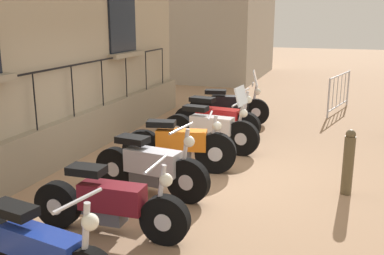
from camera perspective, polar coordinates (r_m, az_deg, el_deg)
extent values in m
plane|color=#9E7A5B|center=(7.69, 1.52, -5.91)|extent=(60.00, 60.00, 0.00)
cube|color=gray|center=(8.63, -14.84, -1.26)|extent=(0.20, 10.11, 0.82)
cube|color=gray|center=(10.28, -8.33, 9.21)|extent=(0.24, 1.39, 0.10)
cube|color=black|center=(8.36, -15.20, 7.63)|extent=(0.03, 8.49, 0.03)
cylinder|color=black|center=(7.58, -19.41, 3.09)|extent=(0.02, 0.02, 0.94)
cylinder|color=black|center=(8.43, -14.99, 4.47)|extent=(0.02, 0.02, 0.94)
cylinder|color=black|center=(9.31, -11.38, 5.58)|extent=(0.02, 0.02, 0.94)
cylinder|color=black|center=(10.24, -8.39, 6.48)|extent=(0.02, 0.02, 0.94)
cylinder|color=black|center=(11.18, -5.90, 7.21)|extent=(0.02, 0.02, 0.94)
cylinder|color=black|center=(12.15, -3.79, 7.82)|extent=(0.02, 0.02, 0.94)
cube|color=#1E389E|center=(4.72, -18.61, -13.97)|extent=(0.96, 0.43, 0.28)
cube|color=black|center=(4.87, -21.90, -9.71)|extent=(0.55, 0.34, 0.10)
cylinder|color=silver|center=(4.26, -13.46, -13.83)|extent=(0.17, 0.09, 0.76)
cylinder|color=silver|center=(4.13, -14.28, -9.02)|extent=(0.14, 0.60, 0.04)
sphere|color=white|center=(4.13, -12.89, -11.69)|extent=(0.16, 0.16, 0.16)
cylinder|color=black|center=(5.38, -3.47, -11.69)|extent=(0.61, 0.17, 0.61)
cylinder|color=silver|center=(5.38, -3.47, -11.69)|extent=(0.22, 0.18, 0.21)
cylinder|color=black|center=(6.01, -16.74, -9.40)|extent=(0.61, 0.17, 0.61)
cylinder|color=silver|center=(6.01, -16.74, -9.40)|extent=(0.22, 0.18, 0.21)
cube|color=maroon|center=(5.56, -10.13, -8.73)|extent=(0.81, 0.32, 0.33)
cube|color=#4C4C51|center=(5.69, -10.94, -10.74)|extent=(0.49, 0.25, 0.21)
cube|color=black|center=(5.60, -13.31, -5.30)|extent=(0.46, 0.28, 0.10)
cylinder|color=silver|center=(5.26, -4.04, -8.26)|extent=(0.16, 0.06, 0.69)
cylinder|color=silver|center=(5.15, -4.63, -4.68)|extent=(0.05, 0.65, 0.04)
sphere|color=white|center=(5.17, -3.34, -6.71)|extent=(0.16, 0.16, 0.16)
cylinder|color=silver|center=(5.93, -11.46, -10.83)|extent=(0.73, 0.10, 0.08)
cylinder|color=black|center=(6.46, -0.52, -6.84)|extent=(0.67, 0.22, 0.66)
cylinder|color=silver|center=(6.46, -0.52, -6.84)|extent=(0.25, 0.19, 0.23)
cylinder|color=black|center=(7.07, -9.73, -5.12)|extent=(0.67, 0.22, 0.66)
cylinder|color=silver|center=(7.07, -9.73, -5.12)|extent=(0.25, 0.19, 0.23)
cube|color=#B2B2BC|center=(6.65, -5.02, -4.30)|extent=(0.88, 0.42, 0.35)
cube|color=#4C4C51|center=(6.78, -5.70, -6.15)|extent=(0.53, 0.31, 0.23)
cube|color=black|center=(6.74, -7.59, -1.54)|extent=(0.50, 0.34, 0.10)
cylinder|color=silver|center=(6.35, -0.93, -3.51)|extent=(0.17, 0.08, 0.78)
cylinder|color=silver|center=(6.26, -1.35, -0.09)|extent=(0.12, 0.69, 0.04)
sphere|color=white|center=(6.26, -0.37, -1.81)|extent=(0.16, 0.16, 0.16)
cylinder|color=silver|center=(7.04, -6.06, -6.38)|extent=(0.76, 0.17, 0.08)
cylinder|color=black|center=(7.64, 3.02, -3.25)|extent=(0.73, 0.29, 0.71)
cylinder|color=silver|center=(7.64, 3.02, -3.25)|extent=(0.28, 0.22, 0.25)
cylinder|color=black|center=(7.84, -6.30, -2.85)|extent=(0.73, 0.29, 0.71)
cylinder|color=silver|center=(7.84, -6.30, -2.85)|extent=(0.28, 0.22, 0.25)
cube|color=orange|center=(7.65, -1.34, -1.57)|extent=(0.90, 0.44, 0.34)
cube|color=#4C4C51|center=(7.74, -2.06, -3.30)|extent=(0.55, 0.32, 0.25)
cube|color=black|center=(7.64, -3.95, 0.51)|extent=(0.52, 0.34, 0.10)
cylinder|color=silver|center=(7.55, 2.68, -0.88)|extent=(0.17, 0.09, 0.66)
cylinder|color=silver|center=(7.48, 2.32, 1.55)|extent=(0.16, 0.62, 0.04)
sphere|color=white|center=(7.51, 3.22, 0.18)|extent=(0.16, 0.16, 0.16)
cylinder|color=silver|center=(7.95, -3.03, -3.76)|extent=(0.77, 0.23, 0.08)
cylinder|color=black|center=(8.61, 6.38, -1.37)|extent=(0.69, 0.20, 0.68)
cylinder|color=silver|center=(8.61, 6.38, -1.37)|extent=(0.25, 0.17, 0.24)
cylinder|color=black|center=(9.11, -1.69, -0.42)|extent=(0.69, 0.20, 0.68)
cylinder|color=silver|center=(9.11, -1.69, -0.42)|extent=(0.25, 0.17, 0.24)
cube|color=silver|center=(8.77, 2.55, 0.36)|extent=(0.88, 0.36, 0.33)
cube|color=#4C4C51|center=(8.86, 1.93, -1.06)|extent=(0.53, 0.27, 0.24)
cube|color=black|center=(8.83, 0.48, 2.47)|extent=(0.50, 0.30, 0.10)
cylinder|color=silver|center=(8.54, 6.12, 0.83)|extent=(0.16, 0.08, 0.68)
cylinder|color=silver|center=(8.49, 5.86, 3.07)|extent=(0.10, 0.61, 0.04)
sphere|color=white|center=(8.49, 6.60, 1.81)|extent=(0.16, 0.16, 0.16)
cylinder|color=silver|center=(9.09, 1.35, -1.45)|extent=(0.77, 0.16, 0.08)
cube|color=silver|center=(8.44, 6.27, 4.03)|extent=(0.17, 0.51, 0.36)
cylinder|color=black|center=(9.70, 6.99, 0.14)|extent=(0.62, 0.22, 0.60)
cylinder|color=silver|center=(9.70, 6.99, 0.14)|extent=(0.23, 0.20, 0.21)
cylinder|color=black|center=(10.23, -0.60, 1.00)|extent=(0.62, 0.22, 0.60)
cylinder|color=silver|center=(10.23, -0.60, 1.00)|extent=(0.23, 0.20, 0.21)
cube|color=red|center=(9.88, 3.38, 1.61)|extent=(1.00, 0.44, 0.29)
cube|color=#4C4C51|center=(9.96, 2.83, 0.44)|extent=(0.61, 0.33, 0.21)
cube|color=black|center=(9.96, 1.34, 3.60)|extent=(0.57, 0.36, 0.10)
cylinder|color=silver|center=(9.63, 6.78, 2.39)|extent=(0.17, 0.08, 0.77)
cylinder|color=silver|center=(9.57, 6.56, 4.66)|extent=(0.12, 0.73, 0.04)
sphere|color=white|center=(9.56, 7.21, 3.54)|extent=(0.16, 0.16, 0.16)
cylinder|color=silver|center=(10.23, 2.23, 0.20)|extent=(0.87, 0.18, 0.08)
cylinder|color=black|center=(11.04, 8.16, 1.97)|extent=(0.66, 0.24, 0.65)
cylinder|color=silver|center=(11.04, 8.16, 1.97)|extent=(0.25, 0.19, 0.23)
cylinder|color=black|center=(11.14, 1.16, 2.22)|extent=(0.66, 0.24, 0.65)
cylinder|color=silver|center=(11.14, 1.16, 2.22)|extent=(0.25, 0.19, 0.23)
cube|color=black|center=(11.02, 4.92, 3.16)|extent=(0.95, 0.44, 0.34)
cube|color=#4C4C51|center=(11.08, 4.38, 1.95)|extent=(0.58, 0.32, 0.23)
cube|color=black|center=(11.01, 3.03, 4.57)|extent=(0.55, 0.34, 0.10)
cylinder|color=silver|center=(10.97, 7.96, 3.72)|extent=(0.17, 0.09, 0.69)
cylinder|color=silver|center=(10.92, 7.76, 5.49)|extent=(0.14, 0.62, 0.04)
sphere|color=white|center=(10.94, 8.35, 4.54)|extent=(0.16, 0.16, 0.16)
cylinder|color=silver|center=(11.27, 3.54, 1.59)|extent=(0.82, 0.22, 0.08)
cube|color=silver|center=(10.89, 8.10, 6.26)|extent=(0.21, 0.53, 0.36)
cylinder|color=#B7B7BF|center=(12.15, 17.04, 3.58)|extent=(0.05, 0.05, 1.05)
cylinder|color=#B7B7BF|center=(14.03, 19.29, 4.78)|extent=(0.05, 0.05, 1.05)
cylinder|color=#B7B7BF|center=(13.02, 18.41, 6.37)|extent=(0.51, 1.92, 0.04)
cylinder|color=#B7B7BF|center=(13.15, 18.12, 2.62)|extent=(0.51, 1.92, 0.04)
cylinder|color=#B7B7BF|center=(12.51, 17.57, 4.19)|extent=(0.02, 0.02, 0.87)
cylinder|color=#B7B7BF|center=(12.89, 18.04, 4.43)|extent=(0.02, 0.02, 0.87)
cylinder|color=#B7B7BF|center=(13.26, 18.49, 4.66)|extent=(0.02, 0.02, 0.87)
cylinder|color=#B7B7BF|center=(13.64, 18.91, 4.88)|extent=(0.02, 0.02, 0.87)
cylinder|color=brown|center=(7.11, 19.29, -4.60)|extent=(0.16, 0.16, 0.90)
sphere|color=brown|center=(6.98, 19.61, -0.83)|extent=(0.15, 0.15, 0.15)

